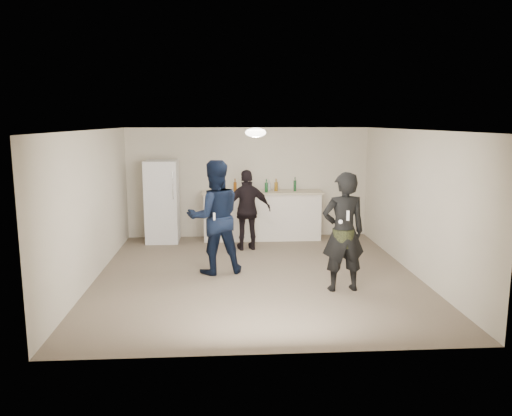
{
  "coord_description": "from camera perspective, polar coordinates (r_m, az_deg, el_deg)",
  "views": [
    {
      "loc": [
        -0.55,
        -8.34,
        2.65
      ],
      "look_at": [
        0.0,
        0.2,
        1.15
      ],
      "focal_mm": 35.0,
      "sensor_mm": 36.0,
      "label": 1
    }
  ],
  "objects": [
    {
      "name": "nunchuk_man",
      "position": [
        8.46,
        -3.97,
        -1.47
      ],
      "size": [
        0.07,
        0.07,
        0.07
      ],
      "primitive_type": "sphere",
      "color": "white",
      "rests_on": "man"
    },
    {
      "name": "woman",
      "position": [
        7.88,
        9.95,
        -2.72
      ],
      "size": [
        0.73,
        0.51,
        1.88
      ],
      "primitive_type": "imported",
      "rotation": [
        0.0,
        0.0,
        3.23
      ],
      "color": "black",
      "rests_on": "floor"
    },
    {
      "name": "nunchuk_woman",
      "position": [
        7.61,
        9.65,
        -1.57
      ],
      "size": [
        0.07,
        0.07,
        0.07
      ],
      "primitive_type": "sphere",
      "color": "white",
      "rests_on": "woman"
    },
    {
      "name": "wall_right",
      "position": [
        9.08,
        17.68,
        0.6
      ],
      "size": [
        0.0,
        6.0,
        6.0
      ],
      "primitive_type": "plane",
      "rotation": [
        1.57,
        0.0,
        -1.57
      ],
      "color": "beige",
      "rests_on": "floor"
    },
    {
      "name": "ceiling",
      "position": [
        8.36,
        0.09,
        8.92
      ],
      "size": [
        6.0,
        6.0,
        0.0
      ],
      "primitive_type": "plane",
      "rotation": [
        3.14,
        0.0,
        0.0
      ],
      "color": "silver",
      "rests_on": "wall_back"
    },
    {
      "name": "remote_man",
      "position": [
        8.42,
        -4.79,
        -1.05
      ],
      "size": [
        0.04,
        0.04,
        0.15
      ],
      "primitive_type": "cube",
      "color": "silver",
      "rests_on": "man"
    },
    {
      "name": "shaker",
      "position": [
        11.19,
        -0.87,
        2.37
      ],
      "size": [
        0.08,
        0.08,
        0.17
      ],
      "primitive_type": "cylinder",
      "color": "silver",
      "rests_on": "counter_top"
    },
    {
      "name": "fridge",
      "position": [
        11.16,
        -10.67,
        0.75
      ],
      "size": [
        0.7,
        0.7,
        1.8
      ],
      "primitive_type": "cube",
      "color": "white",
      "rests_on": "floor"
    },
    {
      "name": "counter_top",
      "position": [
        11.15,
        0.7,
        1.8
      ],
      "size": [
        2.68,
        0.64,
        0.04
      ],
      "primitive_type": "cube",
      "color": "beige",
      "rests_on": "counter"
    },
    {
      "name": "bottle_cluster",
      "position": [
        11.17,
        1.28,
        2.45
      ],
      "size": [
        1.41,
        0.35,
        0.24
      ],
      "color": "#8D5F14",
      "rests_on": "counter_top"
    },
    {
      "name": "ceiling_dome",
      "position": [
        8.66,
        -0.04,
        8.62
      ],
      "size": [
        0.36,
        0.36,
        0.16
      ],
      "primitive_type": "ellipsoid",
      "color": "white",
      "rests_on": "ceiling"
    },
    {
      "name": "wall_front",
      "position": [
        5.55,
        2.15,
        -4.68
      ],
      "size": [
        6.0,
        0.0,
        6.0
      ],
      "primitive_type": "plane",
      "rotation": [
        -1.57,
        0.0,
        0.0
      ],
      "color": "beige",
      "rests_on": "floor"
    },
    {
      "name": "man",
      "position": [
        8.7,
        -4.75,
        -1.06
      ],
      "size": [
        1.11,
        0.95,
        1.99
      ],
      "primitive_type": "imported",
      "rotation": [
        0.0,
        0.0,
        3.36
      ],
      "color": "#0D1C39",
      "rests_on": "floor"
    },
    {
      "name": "spectator",
      "position": [
        10.29,
        -0.97,
        -0.23
      ],
      "size": [
        1.03,
        0.56,
        1.67
      ],
      "primitive_type": "imported",
      "rotation": [
        0.0,
        0.0,
        3.3
      ],
      "color": "black",
      "rests_on": "floor"
    },
    {
      "name": "remote_woman",
      "position": [
        7.59,
        10.46,
        -0.86
      ],
      "size": [
        0.04,
        0.04,
        0.15
      ],
      "primitive_type": "cube",
      "color": "white",
      "rests_on": "woman"
    },
    {
      "name": "fridge_handle",
      "position": [
        10.71,
        -9.49,
        2.56
      ],
      "size": [
        0.02,
        0.02,
        0.6
      ],
      "primitive_type": "cylinder",
      "color": "silver",
      "rests_on": "fridge"
    },
    {
      "name": "floor",
      "position": [
        8.77,
        0.09,
        -7.65
      ],
      "size": [
        6.0,
        6.0,
        0.0
      ],
      "primitive_type": "plane",
      "color": "#6B5B4C",
      "rests_on": "ground"
    },
    {
      "name": "counter",
      "position": [
        11.24,
        0.7,
        -0.95
      ],
      "size": [
        2.6,
        0.56,
        1.05
      ],
      "primitive_type": "cube",
      "color": "white",
      "rests_on": "floor"
    },
    {
      "name": "wall_back",
      "position": [
        11.44,
        -0.91,
        2.91
      ],
      "size": [
        6.0,
        0.0,
        6.0
      ],
      "primitive_type": "plane",
      "rotation": [
        1.57,
        0.0,
        0.0
      ],
      "color": "beige",
      "rests_on": "floor"
    },
    {
      "name": "wall_left",
      "position": [
        8.73,
        -18.22,
        0.22
      ],
      "size": [
        0.0,
        6.0,
        6.0
      ],
      "primitive_type": "plane",
      "rotation": [
        1.57,
        0.0,
        1.57
      ],
      "color": "beige",
      "rests_on": "floor"
    },
    {
      "name": "camo_shorts",
      "position": [
        7.9,
        9.93,
        -3.37
      ],
      "size": [
        0.34,
        0.34,
        0.28
      ],
      "primitive_type": "cylinder",
      "color": "#2F3719",
      "rests_on": "woman"
    }
  ]
}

